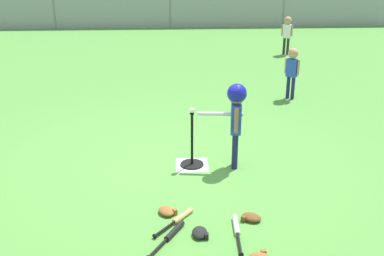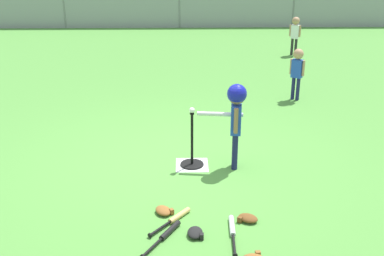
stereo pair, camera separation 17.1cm
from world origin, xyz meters
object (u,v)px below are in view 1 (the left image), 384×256
Objects in this scene: spare_bat_wood at (179,218)px; glove_tossed_aside at (200,233)px; spare_bat_black at (171,234)px; glove_near_bats at (251,217)px; batter_child at (236,109)px; fielder_deep_left at (287,30)px; spare_bat_silver at (237,229)px; glove_outfield_drop at (167,211)px; baseball_on_tee at (192,110)px; fielder_deep_right at (292,67)px; batting_tee at (192,157)px.

spare_bat_wood is 2.36× the size of glove_tossed_aside.
spare_bat_black is at bearing -178.93° from glove_tossed_aside.
batter_child is at bearing 90.59° from glove_near_bats.
spare_bat_silver is at bearing -106.74° from fielder_deep_left.
spare_bat_silver and spare_bat_black have the same top height.
batter_child is 1.68m from glove_outfield_drop.
baseball_on_tee is 0.07× the size of fielder_deep_right.
glove_near_bats is at bearing 48.04° from spare_bat_silver.
spare_bat_wood is 0.79m from glove_near_bats.
fielder_deep_left is at bearing 68.92° from spare_bat_wood.
baseball_on_tee is 1.83m from spare_bat_silver.
batting_tee is 0.75× the size of fielder_deep_left.
glove_tossed_aside is at bearing -54.19° from spare_bat_wood.
baseball_on_tee is at bearing 103.68° from spare_bat_silver.
glove_outfield_drop is at bearing -128.41° from batter_child.
batting_tee is 10.33× the size of baseball_on_tee.
glove_outfield_drop is (-2.40, -4.06, -0.61)m from fielder_deep_right.
spare_bat_wood is 0.31m from spare_bat_black.
batter_child reaches higher than baseball_on_tee.
fielder_deep_left is 1.02× the size of fielder_deep_right.
batting_tee is 0.77× the size of fielder_deep_right.
batting_tee is at bearing 74.14° from glove_outfield_drop.
baseball_on_tee reaches higher than spare_bat_silver.
spare_bat_wood is at bearing -98.79° from batting_tee.
baseball_on_tee reaches higher than glove_tossed_aside.
glove_tossed_aside reaches higher than spare_bat_silver.
glove_tossed_aside is (-0.39, -0.05, 0.01)m from spare_bat_silver.
batter_child is at bearing 70.38° from glove_tossed_aside.
batting_tee reaches higher than spare_bat_wood.
fielder_deep_left is 1.87× the size of spare_bat_wood.
glove_outfield_drop is at bearing -120.63° from fielder_deep_right.
baseball_on_tee is 0.07× the size of fielder_deep_left.
spare_bat_wood is at bearing -111.08° from fielder_deep_left.
batting_tee is 1.70m from spare_bat_black.
batter_child is 1.99m from spare_bat_black.
fielder_deep_left is at bearing 70.90° from glove_tossed_aside.
glove_outfield_drop is (-0.35, -1.22, -0.77)m from baseball_on_tee.
glove_near_bats reaches higher than spare_bat_black.
batting_tee is 1.39m from spare_bat_wood.
spare_bat_black is (-0.70, -0.06, -0.00)m from spare_bat_silver.
batter_child is 4.33× the size of glove_near_bats.
baseball_on_tee is at bearing 90.00° from batting_tee.
baseball_on_tee reaches higher than spare_bat_wood.
fielder_deep_left is 1.63× the size of spare_bat_black.
batter_child is 1.70× the size of spare_bat_silver.
glove_near_bats is (0.88, 0.27, 0.01)m from spare_bat_black.
glove_outfield_drop reaches higher than spare_bat_silver.
spare_bat_wood is at bearing -47.87° from glove_outfield_drop.
glove_near_bats is at bearing 17.00° from spare_bat_black.
batter_child is 1.88× the size of spare_bat_black.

